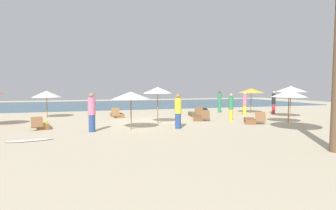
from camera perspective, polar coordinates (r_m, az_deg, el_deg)
The scene contains 21 objects.
ground_plane at distance 17.12m, azimuth -3.64°, elevation -3.64°, with size 60.00×60.00×0.00m, color beige.
ocean_water at distance 33.83m, azimuth -10.09°, elevation 0.14°, with size 48.00×16.00×0.06m, color #3D6075.
umbrella_0 at distance 21.23m, azimuth -24.48°, elevation 2.13°, with size 2.07×2.07×1.95m.
umbrella_1 at distance 21.53m, azimuth 24.73°, elevation 3.11°, with size 2.24×2.24×2.29m.
umbrella_3 at distance 16.32m, azimuth -2.22°, elevation 3.14°, with size 1.74×1.74×2.22m.
umbrella_5 at distance 14.14m, azimuth -7.92°, elevation 2.05°, with size 2.02×2.02×2.00m.
umbrella_6 at distance 23.71m, azimuth 17.33°, elevation 2.94°, with size 2.20×2.20×2.10m.
umbrella_7 at distance 18.08m, azimuth 24.41°, elevation 2.27°, with size 2.13×2.13×2.06m.
lounger_0 at distance 20.45m, azimuth 5.64°, elevation -1.90°, with size 0.83×1.71×0.74m.
lounger_1 at distance 15.99m, azimuth -25.30°, elevation -3.92°, with size 0.93×1.77×0.69m.
lounger_3 at distance 18.13m, azimuth 6.54°, elevation -2.68°, with size 1.14×1.76×0.72m.
lounger_4 at distance 17.28m, azimuth 17.24°, elevation -3.17°, with size 1.29×1.72×0.74m.
lounger_5 at distance 20.11m, azimuth -10.83°, elevation -2.05°, with size 0.97×1.72×0.75m.
person_0 at distance 23.51m, azimuth 10.93°, elevation 0.80°, with size 0.41×0.41×1.93m.
person_1 at distance 14.38m, azimuth 2.16°, elevation -1.31°, with size 0.50×0.50×1.88m.
person_2 at distance 13.86m, azimuth -15.96°, elevation -1.47°, with size 0.52×0.52×1.96m.
person_3 at distance 23.83m, azimuth 21.60°, elevation 0.58°, with size 0.34×0.34×1.88m.
person_4 at distance 21.99m, azimuth 16.04°, elevation 0.33°, with size 0.40×0.40×1.82m.
person_5 at distance 17.95m, azimuth 13.27°, elevation -0.39°, with size 0.42×0.42×1.82m.
dog at distance 24.53m, azimuth 7.93°, elevation -0.94°, with size 0.45×0.74×0.34m.
surfboard at distance 12.63m, azimuth -27.51°, elevation -6.67°, with size 1.91×0.76×0.07m.
Camera 1 is at (-3.78, -16.54, 2.28)m, focal length 28.56 mm.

